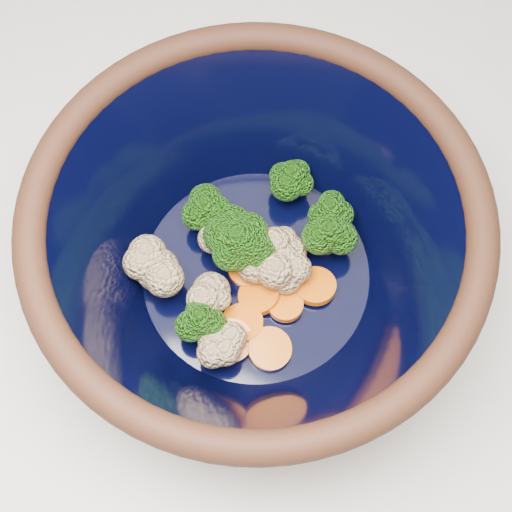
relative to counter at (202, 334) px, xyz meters
name	(u,v)px	position (x,y,z in m)	size (l,w,h in m)	color
ground	(218,398)	(0.00, 0.00, -0.45)	(3.00, 3.00, 0.00)	#9E7A54
counter	(202,334)	(0.00, 0.00, 0.00)	(1.20, 1.20, 0.90)	silver
mixing_bowl	(256,249)	(0.11, -0.05, 0.53)	(0.37, 0.37, 0.14)	black
vegetable_pile	(249,255)	(0.11, -0.05, 0.50)	(0.14, 0.17, 0.06)	#608442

